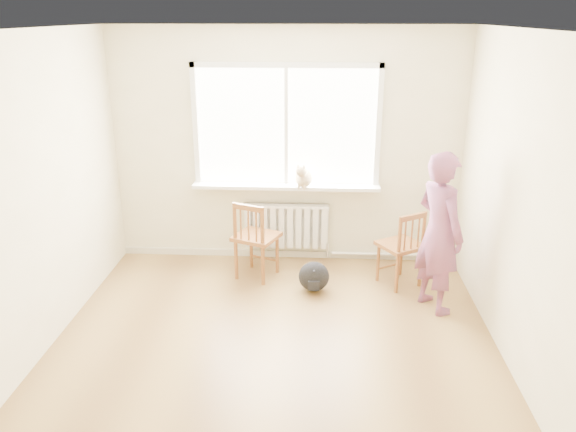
# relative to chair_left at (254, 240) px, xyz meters

# --- Properties ---
(floor) EXTENTS (4.50, 4.50, 0.00)m
(floor) POSITION_rel_chair_left_xyz_m (0.32, -1.65, -0.45)
(floor) COLOR olive
(floor) RESTS_ON ground
(ceiling) EXTENTS (4.50, 4.50, 0.00)m
(ceiling) POSITION_rel_chair_left_xyz_m (0.32, -1.65, 2.25)
(ceiling) COLOR white
(ceiling) RESTS_ON back_wall
(back_wall) EXTENTS (4.00, 0.01, 2.70)m
(back_wall) POSITION_rel_chair_left_xyz_m (0.32, 0.60, 0.90)
(back_wall) COLOR beige
(back_wall) RESTS_ON ground
(window) EXTENTS (2.12, 0.05, 1.42)m
(window) POSITION_rel_chair_left_xyz_m (0.32, 0.58, 1.21)
(window) COLOR white
(window) RESTS_ON back_wall
(windowsill) EXTENTS (2.15, 0.22, 0.04)m
(windowsill) POSITION_rel_chair_left_xyz_m (0.32, 0.49, 0.48)
(windowsill) COLOR white
(windowsill) RESTS_ON back_wall
(radiator) EXTENTS (1.00, 0.12, 0.55)m
(radiator) POSITION_rel_chair_left_xyz_m (0.32, 0.51, -0.02)
(radiator) COLOR white
(radiator) RESTS_ON back_wall
(heating_pipe) EXTENTS (1.40, 0.04, 0.04)m
(heating_pipe) POSITION_rel_chair_left_xyz_m (1.57, 0.54, -0.37)
(heating_pipe) COLOR silver
(heating_pipe) RESTS_ON back_wall
(baseboard) EXTENTS (4.00, 0.03, 0.08)m
(baseboard) POSITION_rel_chair_left_xyz_m (0.32, 0.59, -0.41)
(baseboard) COLOR beige
(baseboard) RESTS_ON ground
(chair_left) EXTENTS (0.57, 0.56, 0.90)m
(chair_left) POSITION_rel_chair_left_xyz_m (0.00, 0.00, 0.00)
(chair_left) COLOR brown
(chair_left) RESTS_ON floor
(chair_right) EXTENTS (0.57, 0.57, 0.86)m
(chair_right) POSITION_rel_chair_left_xyz_m (1.62, -0.09, -0.02)
(chair_right) COLOR brown
(chair_right) RESTS_ON floor
(person) EXTENTS (0.62, 0.70, 1.62)m
(person) POSITION_rel_chair_left_xyz_m (1.87, -0.57, 0.35)
(person) COLOR #C34178
(person) RESTS_ON floor
(cat) EXTENTS (0.25, 0.44, 0.30)m
(cat) POSITION_rel_chair_left_xyz_m (0.52, 0.40, 0.62)
(cat) COLOR beige
(cat) RESTS_ON windowsill
(backpack) EXTENTS (0.38, 0.32, 0.33)m
(backpack) POSITION_rel_chair_left_xyz_m (0.67, -0.28, -0.29)
(backpack) COLOR black
(backpack) RESTS_ON floor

